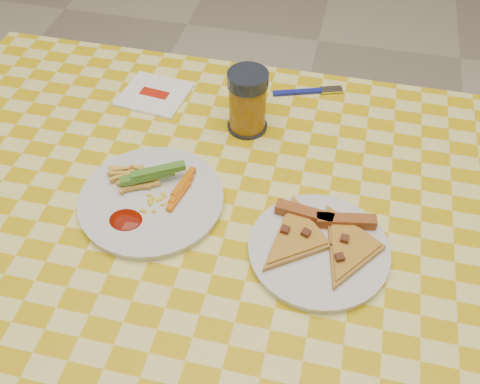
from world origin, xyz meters
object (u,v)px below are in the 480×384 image
Objects in this scene: table at (230,248)px; drink_glass at (248,102)px; plate_right at (318,251)px; plate_left at (152,201)px.

table is 10.30× the size of drink_glass.
plate_right is at bearing -57.03° from drink_glass.
table is 5.36× the size of plate_left.
plate_right is at bearing -7.85° from plate_left.
plate_left is 0.29m from plate_right.
plate_right is 1.73× the size of drink_glass.
plate_left is at bearing -117.05° from drink_glass.
drink_glass is (-0.17, 0.27, 0.05)m from plate_right.
drink_glass is at bearing 122.97° from plate_right.
table is 0.17m from plate_right.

